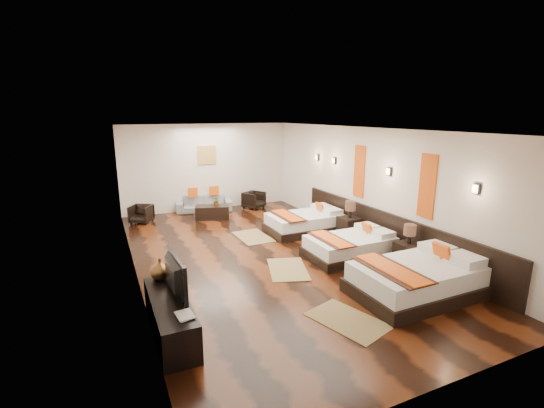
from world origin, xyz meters
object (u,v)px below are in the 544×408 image
bed_near (418,278)px  coffee_table (212,212)px  tv_console (170,316)px  sofa (204,204)px  tv (170,276)px  bed_mid (351,246)px  table_plant (216,201)px  figurine (160,269)px  armchair_left (141,214)px  bed_far (305,222)px  nightstand_a (408,252)px  armchair_right (254,200)px  book (177,318)px  nightstand_b (349,225)px

bed_near → coffee_table: (-1.93, 6.34, -0.10)m
tv_console → sofa: bearing=71.4°
bed_near → tv: (-4.15, 0.68, 0.54)m
bed_mid → table_plant: bed_mid is taller
figurine → armchair_left: bearing=87.3°
tv → figurine: tv is taller
bed_far → tv_console: 5.44m
nightstand_a → armchair_right: bearing=99.9°
tv_console → tv: 0.58m
book → coffee_table: (2.27, 6.37, -0.36)m
coffee_table → bed_near: bearing=-73.1°
bed_far → bed_mid: bearing=-90.0°
tv → table_plant: tv is taller
book → bed_near: bearing=0.4°
bed_mid → nightstand_b: size_ratio=1.96×
bed_near → armchair_right: bearing=92.4°
tv → bed_near: bearing=-102.1°
figurine → sofa: 6.43m
bed_far → figurine: figurine is taller
bed_near → nightstand_a: nightstand_a is taller
bed_near → tv: 4.24m
bed_far → tv: 5.36m
bed_near → armchair_left: size_ratio=3.90×
figurine → sofa: figurine is taller
sofa → armchair_right: (1.63, -0.30, 0.03)m
bed_near → sofa: bearing=104.8°
bed_near → tv_console: bearing=172.5°
sofa → coffee_table: 0.96m
bed_far → sofa: (-1.93, 3.28, -0.00)m
armchair_left → figurine: bearing=-60.3°
sofa → table_plant: (0.14, -0.96, 0.28)m
sofa → tv: bearing=-96.4°
figurine → armchair_left: (0.26, 5.45, -0.45)m
nightstand_b → tv: tv is taller
nightstand_a → nightstand_b: size_ratio=0.94×
figurine → table_plant: (2.41, 5.04, -0.18)m
tv → armchair_left: bearing=-4.8°
nightstand_a → armchair_left: size_ratio=1.57×
armchair_right → bed_far: bearing=-115.2°
tv_console → bed_far: bearing=39.6°
tv → tv_console: bearing=156.2°
bed_near → coffee_table: size_ratio=2.28×
nightstand_b → armchair_left: bearing=141.9°
bed_near → figurine: bearing=162.8°
nightstand_b → coffee_table: bearing=129.2°
tv_console → nightstand_a: bearing=5.5°
bed_far → armchair_left: bed_far is taller
bed_far → book: (-4.20, -4.05, 0.30)m
bed_mid → figurine: size_ratio=5.74×
book → armchair_right: (3.90, 7.03, -0.28)m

